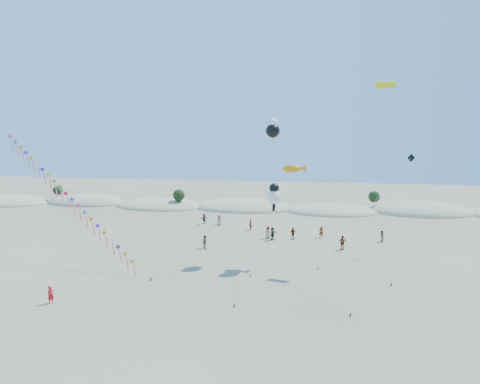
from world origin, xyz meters
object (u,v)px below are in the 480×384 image
parafoil_kite (385,90)px  flyer_foreground (51,295)px  fish_kite (294,169)px  kite_train (67,195)px

parafoil_kite → flyer_foreground: size_ratio=12.66×
fish_kite → flyer_foreground: bearing=-146.2°
kite_train → flyer_foreground: 14.00m
fish_kite → flyer_foreground: fish_kite is taller
parafoil_kite → flyer_foreground: bearing=-153.4°
fish_kite → flyer_foreground: 27.46m
kite_train → parafoil_kite: size_ratio=1.07×
parafoil_kite → kite_train: bearing=-173.3°
fish_kite → parafoil_kite: size_ratio=0.66×
kite_train → flyer_foreground: kite_train is taller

